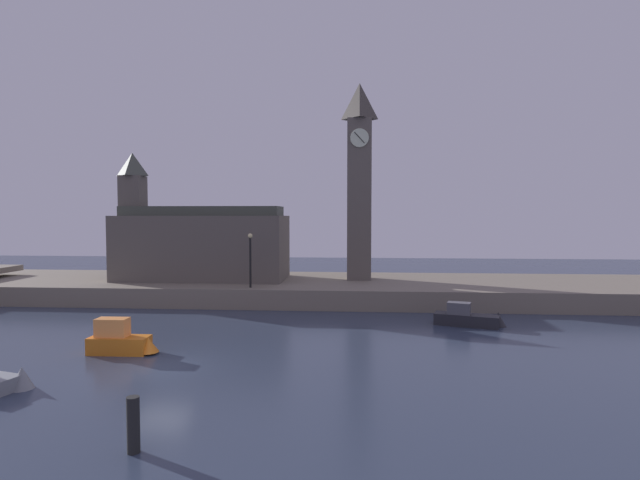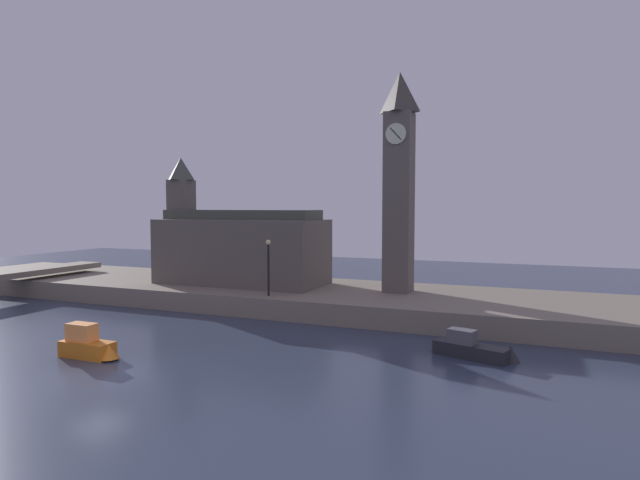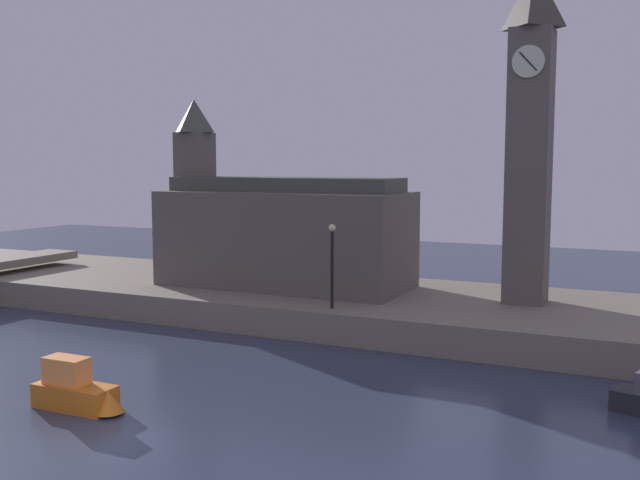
# 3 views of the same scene
# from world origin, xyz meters

# --- Properties ---
(ground_plane) EXTENTS (120.00, 120.00, 0.00)m
(ground_plane) POSITION_xyz_m (0.00, 0.00, 0.00)
(ground_plane) COLOR #2D384C
(far_embankment) EXTENTS (70.00, 12.00, 1.50)m
(far_embankment) POSITION_xyz_m (0.00, 20.00, 0.75)
(far_embankment) COLOR slate
(far_embankment) RESTS_ON ground
(clock_tower) EXTENTS (2.22, 2.27, 16.60)m
(clock_tower) POSITION_xyz_m (9.08, 20.84, 10.07)
(clock_tower) COLOR #5B544C
(clock_tower) RESTS_ON far_embankment
(parliament_hall) EXTENTS (14.25, 6.04, 10.86)m
(parliament_hall) POSITION_xyz_m (-4.74, 20.06, 4.65)
(parliament_hall) COLOR #5B544C
(parliament_hall) RESTS_ON far_embankment
(streetlamp) EXTENTS (0.36, 0.36, 4.11)m
(streetlamp) POSITION_xyz_m (0.86, 15.23, 4.05)
(streetlamp) COLOR black
(streetlamp) RESTS_ON far_embankment
(boat_barge_dark) EXTENTS (4.69, 2.33, 1.57)m
(boat_barge_dark) POSITION_xyz_m (16.16, 9.93, 0.49)
(boat_barge_dark) COLOR #232328
(boat_barge_dark) RESTS_ON ground
(boat_patrol_orange) EXTENTS (3.52, 1.24, 1.78)m
(boat_patrol_orange) POSITION_xyz_m (-2.88, 2.19, 0.65)
(boat_patrol_orange) COLOR orange
(boat_patrol_orange) RESTS_ON ground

